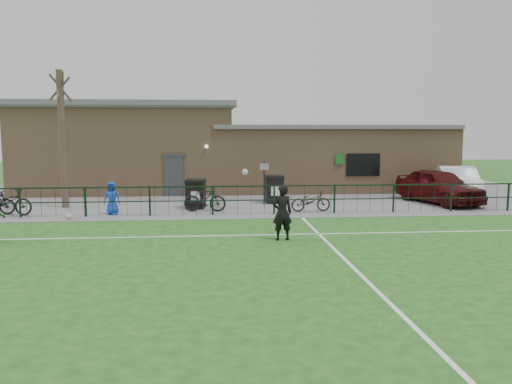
{
  "coord_description": "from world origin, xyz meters",
  "views": [
    {
      "loc": [
        -1.46,
        -11.97,
        3.39
      ],
      "look_at": [
        0.0,
        5.0,
        1.3
      ],
      "focal_mm": 35.0,
      "sensor_mm": 36.0,
      "label": 1
    }
  ],
  "objects": [
    {
      "name": "spectator_child",
      "position": [
        -5.56,
        8.46,
        0.69
      ],
      "size": [
        0.67,
        0.46,
        1.33
      ],
      "primitive_type": "imported",
      "rotation": [
        0.0,
        0.0,
        -0.05
      ],
      "color": "blue",
      "rests_on": "paving_strip"
    },
    {
      "name": "pitch_line_perp",
      "position": [
        2.0,
        0.0,
        0.0
      ],
      "size": [
        0.1,
        16.0,
        0.01
      ],
      "primitive_type": "cube",
      "color": "white",
      "rests_on": "ground"
    },
    {
      "name": "goalkeeper_kick",
      "position": [
        0.64,
        3.25,
        0.9
      ],
      "size": [
        1.43,
        3.18,
        2.02
      ],
      "color": "black",
      "rests_on": "ground"
    },
    {
      "name": "pitch_line_mid",
      "position": [
        0.0,
        4.0,
        0.0
      ],
      "size": [
        28.0,
        0.1,
        0.01
      ],
      "primitive_type": "cube",
      "color": "white",
      "rests_on": "ground"
    },
    {
      "name": "bicycle_e",
      "position": [
        2.62,
        8.52,
        0.46
      ],
      "size": [
        1.71,
        0.71,
        0.88
      ],
      "primitive_type": "imported",
      "rotation": [
        0.0,
        0.0,
        1.65
      ],
      "color": "black",
      "rests_on": "paving_strip"
    },
    {
      "name": "bicycle_c",
      "position": [
        -9.73,
        8.59,
        0.57
      ],
      "size": [
        2.17,
        1.02,
        1.09
      ],
      "primitive_type": "imported",
      "rotation": [
        0.0,
        0.0,
        1.42
      ],
      "color": "black",
      "rests_on": "paving_strip"
    },
    {
      "name": "car_maroon",
      "position": [
        9.06,
        10.43,
        0.83
      ],
      "size": [
        3.07,
        5.07,
        1.61
      ],
      "primitive_type": "imported",
      "rotation": [
        0.0,
        0.0,
        0.26
      ],
      "color": "#400B0D",
      "rests_on": "paving_strip"
    },
    {
      "name": "pitch_line_touch",
      "position": [
        0.0,
        7.8,
        0.0
      ],
      "size": [
        28.0,
        0.1,
        0.01
      ],
      "primitive_type": "cube",
      "color": "white",
      "rests_on": "ground"
    },
    {
      "name": "car_silver",
      "position": [
        10.67,
        11.84,
        0.82
      ],
      "size": [
        3.0,
        5.15,
        1.61
      ],
      "primitive_type": "imported",
      "rotation": [
        0.0,
        0.0,
        -0.29
      ],
      "color": "#ADB0B5",
      "rests_on": "paving_strip"
    },
    {
      "name": "sign_post",
      "position": [
        0.85,
        10.57,
        1.02
      ],
      "size": [
        0.08,
        0.08,
        2.0
      ],
      "primitive_type": "cylinder",
      "rotation": [
        0.0,
        0.0,
        0.38
      ],
      "color": "black",
      "rests_on": "paving_strip"
    },
    {
      "name": "bicycle_d",
      "position": [
        -1.83,
        8.83,
        0.55
      ],
      "size": [
        1.81,
        0.69,
        1.06
      ],
      "primitive_type": "imported",
      "rotation": [
        0.0,
        0.0,
        1.46
      ],
      "color": "black",
      "rests_on": "paving_strip"
    },
    {
      "name": "paving_strip",
      "position": [
        0.0,
        13.5,
        0.01
      ],
      "size": [
        34.0,
        13.0,
        0.02
      ],
      "primitive_type": "cube",
      "color": "slate",
      "rests_on": "ground"
    },
    {
      "name": "clubhouse",
      "position": [
        -0.88,
        16.5,
        2.22
      ],
      "size": [
        24.25,
        5.4,
        4.96
      ],
      "color": "tan",
      "rests_on": "ground"
    },
    {
      "name": "wheelie_bin_left",
      "position": [
        -2.23,
        9.81,
        0.61
      ],
      "size": [
        0.88,
        0.97,
        1.18
      ],
      "primitive_type": "cube",
      "rotation": [
        0.0,
        0.0,
        -0.12
      ],
      "color": "black",
      "rests_on": "paving_strip"
    },
    {
      "name": "ball_ground",
      "position": [
        -7.0,
        7.46,
        0.12
      ],
      "size": [
        0.24,
        0.24,
        0.24
      ],
      "primitive_type": "sphere",
      "color": "silver",
      "rests_on": "ground"
    },
    {
      "name": "wheelie_bin_right",
      "position": [
        1.39,
        11.19,
        0.62
      ],
      "size": [
        0.8,
        0.91,
        1.2
      ],
      "primitive_type": "cube",
      "rotation": [
        0.0,
        0.0,
        0.0
      ],
      "color": "black",
      "rests_on": "paving_strip"
    },
    {
      "name": "perimeter_fence",
      "position": [
        0.0,
        8.0,
        0.6
      ],
      "size": [
        28.0,
        0.1,
        1.2
      ],
      "primitive_type": "cube",
      "color": "black",
      "rests_on": "ground"
    },
    {
      "name": "bare_tree",
      "position": [
        -8.0,
        10.5,
        3.0
      ],
      "size": [
        0.3,
        0.3,
        6.0
      ],
      "primitive_type": "cylinder",
      "color": "#45342A",
      "rests_on": "ground"
    },
    {
      "name": "ground",
      "position": [
        0.0,
        0.0,
        0.0
      ],
      "size": [
        90.0,
        90.0,
        0.0
      ],
      "primitive_type": "plane",
      "color": "#1D5218",
      "rests_on": "ground"
    }
  ]
}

